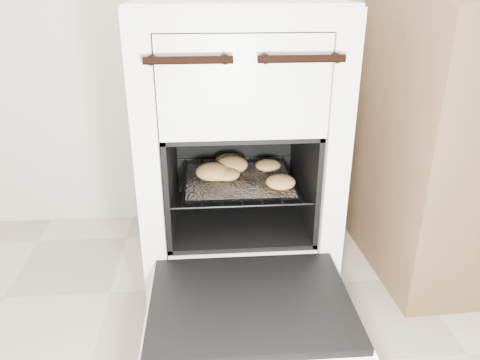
# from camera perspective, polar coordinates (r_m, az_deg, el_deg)

# --- Properties ---
(stove) EXTENTS (0.56, 0.63, 0.87)m
(stove) POSITION_cam_1_polar(r_m,az_deg,el_deg) (1.49, -0.40, 3.74)
(stove) COLOR white
(stove) RESTS_ON ground
(oven_door) EXTENTS (0.51, 0.40, 0.04)m
(oven_door) POSITION_cam_1_polar(r_m,az_deg,el_deg) (1.19, 1.28, -14.94)
(oven_door) COLOR black
(oven_door) RESTS_ON stove
(oven_rack) EXTENTS (0.41, 0.40, 0.01)m
(oven_rack) POSITION_cam_1_polar(r_m,az_deg,el_deg) (1.47, -0.22, 0.06)
(oven_rack) COLOR black
(oven_rack) RESTS_ON stove
(foil_sheet) EXTENTS (0.32, 0.28, 0.01)m
(foil_sheet) POSITION_cam_1_polar(r_m,az_deg,el_deg) (1.45, -0.17, -0.03)
(foil_sheet) COLOR white
(foil_sheet) RESTS_ON oven_rack
(baked_rolls) EXTENTS (0.33, 0.29, 0.05)m
(baked_rolls) POSITION_cam_1_polar(r_m,az_deg,el_deg) (1.46, -0.69, 1.34)
(baked_rolls) COLOR tan
(baked_rolls) RESTS_ON foil_sheet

